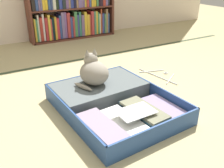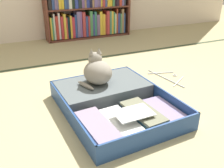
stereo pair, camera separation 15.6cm
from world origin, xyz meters
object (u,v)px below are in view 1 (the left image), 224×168
(bookshelf, at_px, (71,10))
(open_suitcase, at_px, (110,100))
(clothes_hanger, at_px, (160,75))
(black_cat, at_px, (93,72))

(bookshelf, bearing_deg, open_suitcase, -104.44)
(clothes_hanger, bearing_deg, open_suitcase, -158.68)
(bookshelf, height_order, open_suitcase, bookshelf)
(bookshelf, relative_size, open_suitcase, 1.31)
(clothes_hanger, bearing_deg, bookshelf, 96.32)
(bookshelf, bearing_deg, black_cat, -106.90)
(bookshelf, xyz_separation_m, black_cat, (-0.55, -1.82, -0.18))
(black_cat, bearing_deg, bookshelf, 73.10)
(open_suitcase, relative_size, clothes_hanger, 2.00)
(open_suitcase, bearing_deg, clothes_hanger, 21.32)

